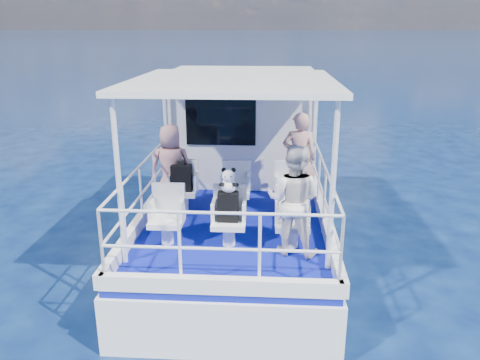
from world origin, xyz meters
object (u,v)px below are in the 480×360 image
passenger_port_fwd (171,167)px  passenger_stbd_aft (293,200)px  backpack_center (228,207)px  panda (229,180)px

passenger_port_fwd → passenger_stbd_aft: size_ratio=0.95×
passenger_port_fwd → passenger_stbd_aft: bearing=135.2°
passenger_port_fwd → backpack_center: passenger_port_fwd is taller
backpack_center → panda: size_ratio=1.22×
passenger_stbd_aft → panda: 0.93m
panda → passenger_port_fwd: bearing=127.8°
passenger_stbd_aft → panda: size_ratio=4.37×
passenger_stbd_aft → backpack_center: size_ratio=3.58×
passenger_port_fwd → panda: (1.11, -1.43, 0.25)m
panda → backpack_center: bearing=-174.5°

